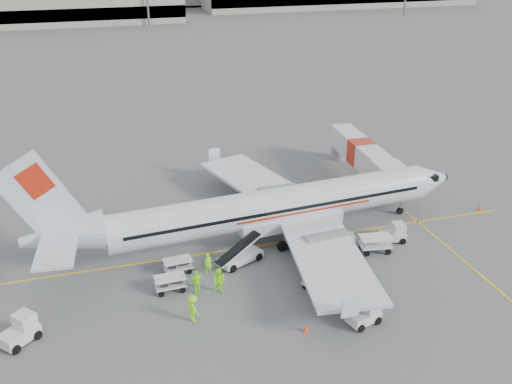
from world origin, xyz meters
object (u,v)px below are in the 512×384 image
(aircraft, at_px, (276,183))
(jet_bridge, at_px, (360,160))
(tug_fore, at_px, (392,233))
(tug_aft, at_px, (18,331))
(tug_mid, at_px, (364,312))
(belt_loader, at_px, (240,248))

(aircraft, height_order, jet_bridge, aircraft)
(tug_fore, height_order, tug_aft, tug_aft)
(jet_bridge, distance_m, tug_mid, 23.53)
(jet_bridge, xyz_separation_m, tug_fore, (-3.06, -12.32, -1.23))
(aircraft, xyz_separation_m, tug_fore, (8.84, -3.23, -4.09))
(aircraft, height_order, tug_mid, aircraft)
(belt_loader, xyz_separation_m, tug_aft, (-15.28, -5.09, -0.37))
(jet_bridge, height_order, tug_mid, jet_bridge)
(tug_fore, bearing_deg, belt_loader, -174.07)
(tug_fore, relative_size, tug_mid, 0.97)
(aircraft, distance_m, tug_fore, 10.26)
(aircraft, distance_m, tug_aft, 21.03)
(tug_mid, relative_size, tug_aft, 0.92)
(jet_bridge, relative_size, tug_aft, 6.68)
(jet_bridge, distance_m, tug_fore, 12.75)
(aircraft, relative_size, tug_mid, 16.74)
(tug_mid, bearing_deg, tug_fore, 36.58)
(jet_bridge, relative_size, belt_loader, 3.32)
(aircraft, xyz_separation_m, tug_mid, (1.90, -12.18, -4.06))
(aircraft, relative_size, tug_fore, 17.32)
(belt_loader, height_order, tug_mid, belt_loader)
(tug_fore, bearing_deg, tug_aft, -162.81)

